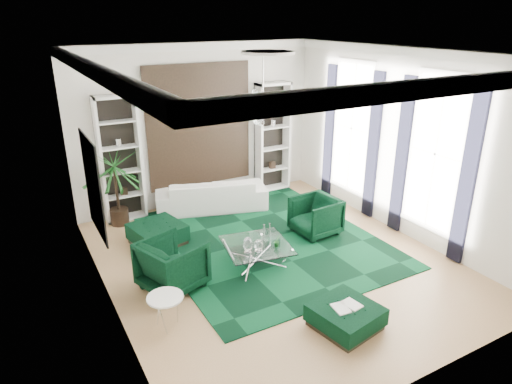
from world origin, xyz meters
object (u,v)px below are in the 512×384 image
coffee_table (257,254)px  side_table (166,312)px  ottoman_front (345,317)px  armchair_right (315,216)px  armchair_left (172,264)px  ottoman_side (158,234)px  palm (115,178)px  sofa (211,194)px

coffee_table → side_table: (-2.07, -0.97, 0.06)m
coffee_table → ottoman_front: coffee_table is taller
armchair_right → side_table: size_ratio=1.66×
coffee_table → ottoman_front: size_ratio=1.31×
armchair_left → armchair_right: 3.36m
ottoman_front → side_table: bearing=150.7°
coffee_table → ottoman_front: (0.24, -2.27, -0.02)m
armchair_left → coffee_table: 1.64m
ottoman_side → palm: size_ratio=0.43×
sofa → armchair_left: (-1.95, -2.81, 0.06)m
ottoman_front → coffee_table: bearing=96.0°
palm → sofa: bearing=-5.2°
ottoman_side → palm: bearing=108.5°
coffee_table → ottoman_front: bearing=-84.0°
armchair_left → ottoman_front: (1.86, -2.28, -0.26)m
sofa → coffee_table: (-0.33, -2.82, -0.18)m
coffee_table → side_table: size_ratio=2.17×
armchair_right → side_table: bearing=-72.1°
ottoman_side → ottoman_front: 4.26m
coffee_table → side_table: 2.29m
coffee_table → palm: 3.62m
sofa → armchair_left: size_ratio=2.68×
coffee_table → ottoman_front: 2.28m
armchair_left → armchair_right: size_ratio=1.08×
armchair_right → palm: size_ratio=0.41×
ottoman_front → palm: (-2.04, 5.28, 0.91)m
coffee_table → ottoman_side: bearing=128.9°
armchair_left → palm: size_ratio=0.44×
armchair_left → ottoman_side: (0.26, 1.67, -0.23)m
armchair_left → side_table: armchair_left is taller
side_table → palm: 4.07m
side_table → coffee_table: bearing=25.0°
sofa → armchair_right: bearing=137.5°
side_table → armchair_left: bearing=65.1°
armchair_right → ottoman_front: (-1.47, -2.78, -0.23)m
palm → armchair_left: bearing=-86.5°
armchair_right → ottoman_side: armchair_right is taller
armchair_left → side_table: bearing=135.5°
palm → side_table: bearing=-93.9°
armchair_right → palm: (-3.51, 2.50, 0.68)m
ottoman_front → side_table: (-2.31, 1.30, 0.08)m
armchair_right → side_table: armchair_right is taller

